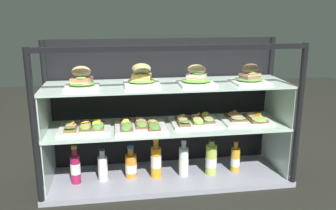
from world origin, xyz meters
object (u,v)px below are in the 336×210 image
(juice_bottle_front_fourth, at_px, (184,162))
(open_sandwich_tray_mid_left, at_px, (140,126))
(juice_bottle_back_right, at_px, (75,168))
(juice_bottle_back_center, at_px, (211,159))
(plated_roll_sandwich_far_left, at_px, (197,78))
(open_sandwich_tray_near_right_corner, at_px, (85,127))
(plated_roll_sandwich_left_of_center, at_px, (82,80))
(plated_roll_sandwich_center, at_px, (142,78))
(juice_bottle_front_middle, at_px, (235,159))
(plated_roll_sandwich_mid_left, at_px, (250,76))
(open_sandwich_tray_center, at_px, (195,120))
(juice_bottle_near_post, at_px, (103,168))
(open_sandwich_tray_far_left, at_px, (246,118))
(juice_bottle_back_left, at_px, (156,161))
(juice_bottle_front_left_end, at_px, (131,165))

(juice_bottle_front_fourth, bearing_deg, open_sandwich_tray_mid_left, -176.63)
(juice_bottle_back_right, bearing_deg, juice_bottle_back_center, -0.18)
(plated_roll_sandwich_far_left, bearing_deg, open_sandwich_tray_near_right_corner, 176.18)
(plated_roll_sandwich_left_of_center, relative_size, juice_bottle_back_right, 0.80)
(plated_roll_sandwich_left_of_center, xyz_separation_m, juice_bottle_back_center, (0.75, 0.01, -0.53))
(open_sandwich_tray_mid_left, bearing_deg, plated_roll_sandwich_center, 58.58)
(juice_bottle_back_right, relative_size, juice_bottle_front_middle, 1.09)
(plated_roll_sandwich_center, height_order, juice_bottle_back_center, plated_roll_sandwich_center)
(plated_roll_sandwich_center, distance_m, plated_roll_sandwich_mid_left, 0.63)
(open_sandwich_tray_center, distance_m, juice_bottle_back_center, 0.27)
(open_sandwich_tray_near_right_corner, bearing_deg, juice_bottle_front_middle, -0.16)
(juice_bottle_back_right, bearing_deg, juice_bottle_front_fourth, -0.03)
(juice_bottle_near_post, bearing_deg, plated_roll_sandwich_far_left, -4.43)
(juice_bottle_front_middle, bearing_deg, juice_bottle_near_post, 179.82)
(open_sandwich_tray_center, bearing_deg, plated_roll_sandwich_mid_left, -10.30)
(plated_roll_sandwich_mid_left, distance_m, juice_bottle_front_middle, 0.54)
(open_sandwich_tray_mid_left, xyz_separation_m, open_sandwich_tray_far_left, (0.66, 0.05, -0.00))
(open_sandwich_tray_near_right_corner, relative_size, open_sandwich_tray_far_left, 1.00)
(plated_roll_sandwich_left_of_center, xyz_separation_m, open_sandwich_tray_near_right_corner, (-0.00, 0.03, -0.28))
(plated_roll_sandwich_far_left, bearing_deg, juice_bottle_back_right, 177.66)
(juice_bottle_back_left, bearing_deg, open_sandwich_tray_near_right_corner, 179.40)
(plated_roll_sandwich_mid_left, distance_m, juice_bottle_back_right, 1.15)
(open_sandwich_tray_near_right_corner, height_order, juice_bottle_back_right, open_sandwich_tray_near_right_corner)
(plated_roll_sandwich_far_left, relative_size, juice_bottle_near_post, 0.96)
(open_sandwich_tray_near_right_corner, bearing_deg, juice_bottle_back_left, -0.60)
(plated_roll_sandwich_center, xyz_separation_m, plated_roll_sandwich_far_left, (0.31, -0.04, -0.01))
(plated_roll_sandwich_center, distance_m, open_sandwich_tray_near_right_corner, 0.43)
(open_sandwich_tray_mid_left, xyz_separation_m, juice_bottle_back_center, (0.43, 0.01, -0.25))
(plated_roll_sandwich_mid_left, distance_m, juice_bottle_back_center, 0.56)
(plated_roll_sandwich_center, xyz_separation_m, juice_bottle_near_post, (-0.24, 0.01, -0.54))
(open_sandwich_tray_mid_left, bearing_deg, plated_roll_sandwich_far_left, -2.34)
(open_sandwich_tray_far_left, distance_m, juice_bottle_front_fourth, 0.47)
(open_sandwich_tray_mid_left, bearing_deg, plated_roll_sandwich_left_of_center, 179.61)
(plated_roll_sandwich_mid_left, xyz_separation_m, juice_bottle_front_fourth, (-0.39, 0.02, -0.52))
(plated_roll_sandwich_center, bearing_deg, plated_roll_sandwich_far_left, -6.53)
(juice_bottle_back_left, relative_size, juice_bottle_front_middle, 1.15)
(plated_roll_sandwich_center, distance_m, juice_bottle_near_post, 0.59)
(juice_bottle_front_middle, bearing_deg, plated_roll_sandwich_mid_left, -33.10)
(plated_roll_sandwich_mid_left, distance_m, open_sandwich_tray_center, 0.42)
(open_sandwich_tray_mid_left, xyz_separation_m, open_sandwich_tray_center, (0.34, 0.05, -0.00))
(open_sandwich_tray_mid_left, relative_size, juice_bottle_back_center, 1.27)
(plated_roll_sandwich_mid_left, bearing_deg, plated_roll_sandwich_center, 177.41)
(juice_bottle_front_left_end, bearing_deg, juice_bottle_front_fourth, -5.42)
(juice_bottle_front_left_end, height_order, juice_bottle_back_center, juice_bottle_back_center)
(plated_roll_sandwich_center, xyz_separation_m, open_sandwich_tray_far_left, (0.64, 0.03, -0.28))
(juice_bottle_front_left_end, bearing_deg, open_sandwich_tray_near_right_corner, -176.39)
(open_sandwich_tray_mid_left, bearing_deg, juice_bottle_front_middle, 2.59)
(open_sandwich_tray_mid_left, bearing_deg, juice_bottle_back_right, 177.66)
(plated_roll_sandwich_mid_left, height_order, juice_bottle_back_right, plated_roll_sandwich_mid_left)
(juice_bottle_near_post, bearing_deg, open_sandwich_tray_near_right_corner, -179.96)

